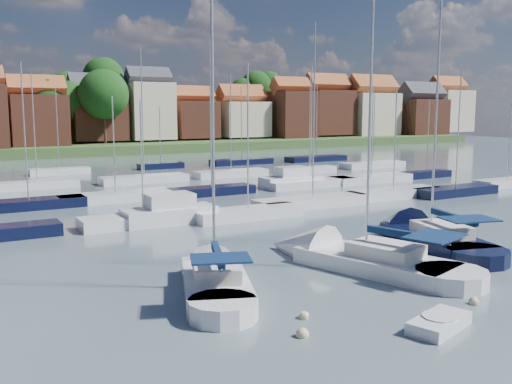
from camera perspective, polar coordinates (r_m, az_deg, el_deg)
ground at (r=63.56m, az=-10.68°, el=0.50°), size 260.00×260.00×0.00m
sailboat_left at (r=28.12m, az=-4.30°, el=-8.49°), size 6.63×11.31×14.97m
sailboat_centre at (r=31.96m, az=9.05°, el=-6.52°), size 7.23×13.63×17.84m
sailboat_navy at (r=38.57m, az=16.14°, el=-4.18°), size 6.59×13.37×17.83m
tender at (r=23.72m, az=17.85°, el=-12.39°), size 3.23×2.19×0.64m
buoy_b at (r=22.12m, az=4.66°, el=-14.23°), size 0.50×0.50×0.50m
buoy_c at (r=23.91m, az=4.83°, el=-12.47°), size 0.41×0.41×0.41m
buoy_d at (r=27.17m, az=20.93°, el=-10.42°), size 0.46×0.46×0.46m
buoy_e at (r=35.90m, az=14.11°, el=-5.59°), size 0.52×0.52×0.52m
marina_field at (r=59.66m, az=-7.44°, el=0.49°), size 79.62×41.41×15.93m
far_shore_town at (r=153.97m, az=-21.39°, el=6.30°), size 212.46×90.00×22.27m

